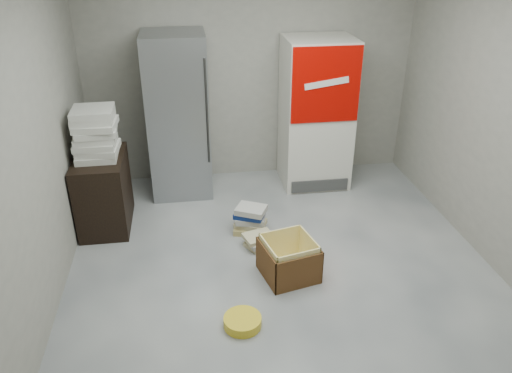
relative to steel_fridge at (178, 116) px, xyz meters
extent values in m
plane|color=#B6B6B2|center=(0.90, -2.13, -0.95)|extent=(5.00, 5.00, 0.00)
cube|color=#9C978C|center=(0.90, 0.37, 0.45)|extent=(4.00, 0.04, 2.80)
cube|color=#9C978C|center=(-1.10, -2.13, 0.45)|extent=(0.04, 5.00, 2.80)
cube|color=#A7ABAF|center=(0.00, 0.00, 0.00)|extent=(0.70, 0.70, 1.90)
cylinder|color=#333333|center=(0.32, -0.36, 0.15)|extent=(0.02, 0.02, 1.19)
cube|color=silver|center=(1.65, 0.00, -0.05)|extent=(0.80, 0.70, 1.80)
cube|color=#B40600|center=(1.65, -0.36, 0.40)|extent=(0.78, 0.02, 0.85)
cube|color=white|center=(1.65, -0.37, 0.43)|extent=(0.50, 0.01, 0.14)
cube|color=#3F3F3F|center=(1.65, -0.36, -0.85)|extent=(0.70, 0.02, 0.15)
cube|color=black|center=(-0.83, -0.73, -0.55)|extent=(0.50, 0.80, 0.80)
cube|color=silver|center=(-0.83, -0.74, -0.12)|extent=(0.41, 0.41, 0.06)
cube|color=silver|center=(-0.82, -0.74, -0.05)|extent=(0.42, 0.42, 0.06)
cube|color=silver|center=(-0.83, -0.74, 0.01)|extent=(0.41, 0.41, 0.06)
cube|color=silver|center=(-0.83, -0.72, 0.08)|extent=(0.42, 0.42, 0.06)
cube|color=silver|center=(-0.81, -0.73, 0.14)|extent=(0.43, 0.43, 0.06)
cube|color=silver|center=(-0.81, -0.74, 0.21)|extent=(0.42, 0.42, 0.06)
cube|color=silver|center=(-0.82, -0.72, 0.27)|extent=(0.40, 0.40, 0.06)
cube|color=silver|center=(-0.82, -0.72, 0.34)|extent=(0.41, 0.41, 0.06)
cube|color=tan|center=(0.67, -1.10, -0.92)|extent=(0.35, 0.30, 0.06)
cube|color=#C8BB8C|center=(0.70, -1.10, -0.86)|extent=(0.38, 0.35, 0.06)
cube|color=#B3B1AA|center=(0.70, -1.10, -0.80)|extent=(0.34, 0.30, 0.07)
cube|color=navy|center=(0.69, -1.10, -0.74)|extent=(0.37, 0.33, 0.05)
cube|color=#B3B1AA|center=(0.70, -1.12, -0.68)|extent=(0.37, 0.34, 0.06)
cube|color=#C8BB8C|center=(0.76, -1.39, -0.93)|extent=(0.37, 0.34, 0.04)
cube|color=#B3B1AA|center=(0.78, -1.41, -0.88)|extent=(0.34, 0.30, 0.05)
cube|color=#C8BB8C|center=(0.74, -1.40, -0.84)|extent=(0.34, 0.30, 0.04)
cube|color=yellow|center=(0.94, -1.91, -0.94)|extent=(0.53, 0.53, 0.01)
cube|color=brown|center=(0.89, -1.68, -0.78)|extent=(0.46, 0.12, 0.33)
cube|color=brown|center=(1.00, -2.13, -0.78)|extent=(0.46, 0.12, 0.33)
cube|color=brown|center=(0.72, -1.96, -0.78)|extent=(0.12, 0.46, 0.33)
cube|color=brown|center=(1.17, -1.85, -0.78)|extent=(0.12, 0.46, 0.33)
cube|color=yellow|center=(0.90, -1.70, -0.76)|extent=(0.42, 0.11, 0.38)
cube|color=yellow|center=(0.99, -2.11, -0.76)|extent=(0.42, 0.11, 0.38)
cube|color=yellow|center=(0.74, -1.95, -0.76)|extent=(0.11, 0.42, 0.38)
cube|color=yellow|center=(1.15, -1.86, -0.76)|extent=(0.11, 0.42, 0.38)
cylinder|color=yellow|center=(0.44, -2.52, -0.91)|extent=(0.36, 0.36, 0.08)
camera|label=1|loc=(0.10, -5.60, 1.93)|focal=35.00mm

